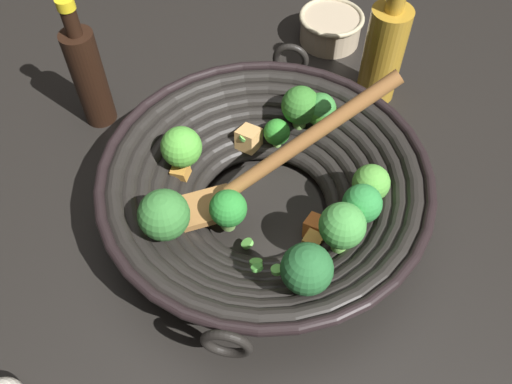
{
  "coord_description": "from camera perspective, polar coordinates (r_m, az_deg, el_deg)",
  "views": [
    {
      "loc": [
        0.29,
        0.3,
        0.6
      ],
      "look_at": [
        -0.0,
        -0.02,
        0.03
      ],
      "focal_mm": 37.53,
      "sensor_mm": 36.0,
      "label": 1
    }
  ],
  "objects": [
    {
      "name": "wok",
      "position": [
        0.68,
        1.03,
        0.61
      ],
      "size": [
        0.42,
        0.42,
        0.2
      ],
      "color": "black",
      "rests_on": "ground"
    },
    {
      "name": "prep_bowl",
      "position": [
        0.98,
        7.95,
        17.0
      ],
      "size": [
        0.11,
        0.11,
        0.05
      ],
      "color": "tan",
      "rests_on": "ground"
    },
    {
      "name": "soy_sauce_bottle",
      "position": [
        0.82,
        -17.43,
        11.8
      ],
      "size": [
        0.05,
        0.05,
        0.21
      ],
      "color": "black",
      "rests_on": "ground"
    },
    {
      "name": "cooking_oil_bottle",
      "position": [
        0.85,
        13.47,
        14.4
      ],
      "size": [
        0.06,
        0.06,
        0.21
      ],
      "color": "#AD7F23",
      "rests_on": "ground"
    },
    {
      "name": "ground_plane",
      "position": [
        0.73,
        0.86,
        -2.21
      ],
      "size": [
        4.0,
        4.0,
        0.0
      ],
      "primitive_type": "plane",
      "color": "black"
    }
  ]
}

